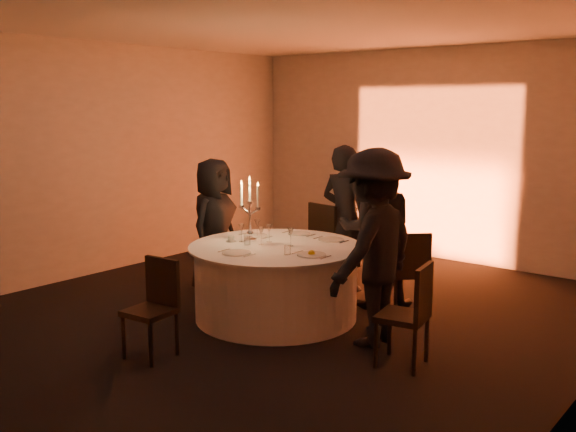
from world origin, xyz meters
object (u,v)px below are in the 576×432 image
Objects in this scene: chair_left at (225,234)px; coffee_cup at (231,239)px; guest_back_left at (345,218)px; guest_left at (214,225)px; chair_back_left at (329,240)px; chair_right at (411,310)px; chair_back_right at (410,268)px; guest_back_right at (377,230)px; guest_right at (373,248)px; chair_front at (155,302)px; candelabra at (250,218)px; banquet_table at (276,281)px.

chair_left is 1.24m from coffee_cup.
guest_back_left is at bearing -91.83° from chair_left.
chair_left is 0.68× the size of guest_left.
chair_right is (1.97, -1.59, -0.08)m from chair_back_left.
chair_back_right is 0.54m from guest_back_right.
chair_back_right is 1.08m from guest_right.
chair_front is 0.47× the size of guest_right.
candelabra is (-1.53, 0.00, 0.10)m from guest_right.
guest_back_left is 1.37m from candelabra.
banquet_table is at bearing 93.67° from guest_back_left.
chair_left is 1.20× the size of chair_back_right.
guest_back_right is at bearing -108.94° from chair_left.
guest_back_left is (0.21, 0.02, 0.29)m from chair_back_left.
guest_right is at bearing -0.05° from banquet_table.
banquet_table is 1.68× the size of chair_left.
guest_back_right is (0.61, 0.98, 0.47)m from banquet_table.
guest_back_right is 1.13m from guest_right.
banquet_table is 1.47m from chair_front.
guest_right reaches higher than candelabra.
chair_front is (-1.19, -2.44, -0.02)m from chair_back_right.
chair_back_left is at bearing 81.19° from coffee_cup.
guest_left is at bearing 160.77° from candelabra.
chair_right is 2.41m from guest_back_left.
guest_back_left is 0.73m from guest_back_right.
chair_right is at bearing 63.14° from guest_right.
chair_right reaches higher than chair_back_right.
guest_left is at bearing 56.32° from chair_back_left.
chair_back_left is (-0.25, 1.31, 0.20)m from banquet_table.
chair_left is 2.44m from chair_front.
chair_left is 9.75× the size of coffee_cup.
guest_back_left is (-1.76, 1.61, 0.37)m from chair_right.
guest_left is 2.28× the size of candelabra.
chair_back_left reaches higher than banquet_table.
guest_right is at bearing -132.67° from chair_left.
chair_left is 2.04m from guest_back_right.
guest_back_right is (0.65, -0.34, -0.02)m from guest_back_left.
guest_back_right is at bearing 46.49° from coffee_cup.
guest_right is (1.17, -0.00, 0.53)m from banquet_table.
guest_back_left reaches higher than chair_right.
chair_right is at bearing 25.81° from chair_front.
guest_left reaches higher than chair_right.
guest_back_left reaches higher than chair_left.
guest_back_left reaches higher than chair_back_right.
chair_back_right is at bearing -171.71° from guest_right.
guest_back_right reaches higher than chair_back_left.
guest_right is (2.38, -0.30, 0.12)m from guest_left.
chair_right is at bearing -115.08° from guest_left.
chair_back_right is 0.99× the size of chair_right.
chair_front is at bearing -76.42° from coffee_cup.
chair_front is at bearing -96.70° from banquet_table.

